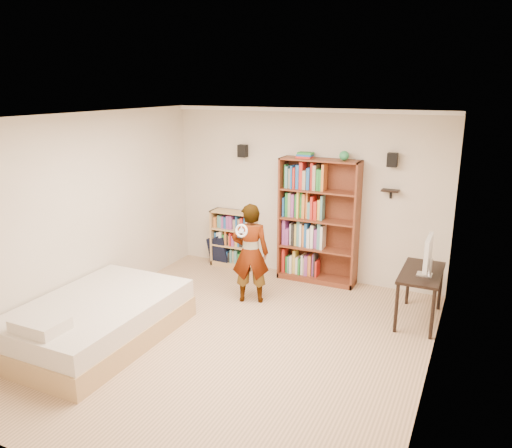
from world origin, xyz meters
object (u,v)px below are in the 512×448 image
at_px(person, 250,253).
at_px(daybed, 97,315).
at_px(low_bookshelf, 234,239).
at_px(tall_bookshelf, 318,222).
at_px(computer_desk, 419,296).

bearing_deg(person, daybed, 35.21).
relative_size(low_bookshelf, person, 0.67).
height_order(tall_bookshelf, daybed, tall_bookshelf).
height_order(low_bookshelf, person, person).
height_order(computer_desk, person, person).
bearing_deg(daybed, low_bookshelf, 84.31).
xyz_separation_m(computer_desk, daybed, (-3.49, -2.22, -0.02)).
bearing_deg(person, low_bookshelf, -74.98).
distance_m(tall_bookshelf, low_bookshelf, 1.59).
height_order(tall_bookshelf, computer_desk, tall_bookshelf).
xyz_separation_m(low_bookshelf, computer_desk, (3.19, -0.80, -0.14)).
xyz_separation_m(tall_bookshelf, daybed, (-1.82, -2.99, -0.65)).
xyz_separation_m(low_bookshelf, person, (0.89, -1.19, 0.24)).
bearing_deg(person, tall_bookshelf, -140.03).
relative_size(low_bookshelf, daybed, 0.44).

